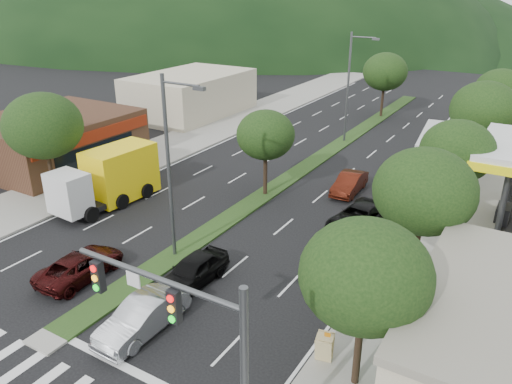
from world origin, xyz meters
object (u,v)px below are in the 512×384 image
Objects in this scene: tree_r_c at (457,151)px; car_queue_d at (359,218)px; car_queue_a at (193,271)px; a_frame_sign at (325,346)px; tree_r_b at (424,191)px; suv_maroon at (80,266)px; traffic_signal at (197,342)px; motorhome at (435,150)px; tree_r_e at (500,91)px; sedan_silver at (143,316)px; tree_r_d at (484,110)px; tree_r_a at (365,275)px; streetlight_mid at (350,83)px; tree_med_near at (266,135)px; streetlight_near at (171,161)px; tree_med_far at (385,72)px; car_queue_c at (349,183)px; car_queue_b at (344,260)px; tree_l_a at (43,126)px; box_truck at (111,179)px.

tree_r_c reaches higher than car_queue_d.
car_queue_a is 8.12m from a_frame_sign.
suv_maroon is (-14.72, -8.15, -4.37)m from tree_r_b.
traffic_signal reaches higher than motorhome.
sedan_silver is at bearing -103.39° from tree_r_e.
tree_r_e is (0.00, 10.00, -0.29)m from tree_r_d.
car_queue_d is at bearing 109.69° from tree_r_a.
tree_med_near is at bearing -90.78° from streetlight_mid.
streetlight_near is 2.29× the size of car_queue_a.
car_queue_c is at bearing -77.60° from tree_med_far.
tree_r_e reaches higher than tree_r_a.
sedan_silver is at bearing -107.94° from tree_r_d.
tree_r_c is at bearing 45.49° from streetlight_near.
tree_med_far is (-12.00, 40.00, 0.19)m from tree_r_a.
car_queue_c is 8.90m from motorhome.
streetlight_near is at bearing -160.20° from car_queue_b.
tree_r_d is at bearing 90.00° from tree_r_a.
streetlight_near is at bearing -134.51° from tree_r_c.
car_queue_d is at bearing 17.50° from tree_l_a.
motorhome is at bearing 67.65° from streetlight_near.
tree_med_near is 0.83× the size of tree_l_a.
tree_r_b is 0.91× the size of box_truck.
tree_l_a reaches higher than suv_maroon.
car_queue_d is at bearing 99.44° from car_queue_b.
tree_l_a is at bearing 23.30° from box_truck.
car_queue_d is at bearing -74.66° from tree_med_far.
box_truck is (-16.92, 0.16, 1.10)m from car_queue_b.
tree_r_b is 8.73m from a_frame_sign.
tree_r_e is (0.00, 20.00, 0.14)m from tree_r_c.
car_queue_d is at bearing -65.06° from car_queue_c.
tree_r_a is 15.30m from suv_maroon.
tree_r_d is 1.67× the size of car_queue_c.
traffic_signal reaches higher than sedan_silver.
tree_r_e is at bearing -18.43° from tree_med_far.
car_queue_c is 5.82m from car_queue_d.
tree_r_c is at bearing 82.15° from traffic_signal.
car_queue_a reaches higher than suv_maroon.
traffic_signal reaches higher than a_frame_sign.
car_queue_c is at bearing -67.57° from streetlight_mid.
tree_r_e is 29.18m from car_queue_b.
tree_med_near reaches higher than car_queue_d.
car_queue_c is (2.35, 15.19, -0.04)m from car_queue_a.
traffic_signal is 1.63× the size of car_queue_c.
a_frame_sign is (13.22, 0.66, 0.15)m from suv_maroon.
car_queue_b is 5.10m from car_queue_d.
tree_r_b is 1.15× the size of tree_med_near.
car_queue_b is at bearing -75.27° from tree_med_far.
tree_r_a is at bearing -90.00° from tree_r_e.
tree_med_near is (-12.00, -2.00, -0.32)m from tree_r_c.
tree_r_e is 0.93× the size of tree_l_a.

